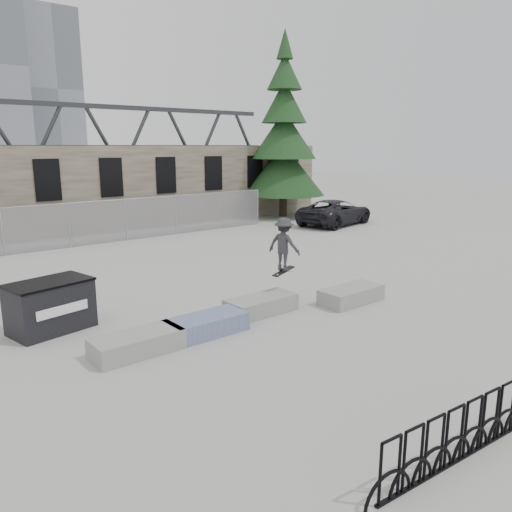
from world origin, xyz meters
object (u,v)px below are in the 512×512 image
(bike_rack, at_px, (473,428))
(suv, at_px, (336,212))
(dumpster, at_px, (50,306))
(planter_center_right, at_px, (261,304))
(planter_far_left, at_px, (137,343))
(spruce_tree, at_px, (284,144))
(planter_center_left, at_px, (206,324))
(planter_offset, at_px, (351,294))
(skateboarder, at_px, (284,244))

(bike_rack, distance_m, suv, 22.24)
(bike_rack, height_order, suv, suv)
(suv, bearing_deg, dumpster, 100.17)
(planter_center_right, distance_m, dumpster, 5.40)
(planter_far_left, relative_size, spruce_tree, 0.17)
(planter_center_left, distance_m, suv, 18.28)
(planter_center_left, xyz_separation_m, dumpster, (-2.84, 2.64, 0.39))
(planter_offset, distance_m, suv, 14.93)
(suv, bearing_deg, planter_far_left, 108.38)
(spruce_tree, relative_size, suv, 2.18)
(suv, distance_m, skateboarder, 15.53)
(planter_center_right, height_order, suv, suv)
(planter_far_left, height_order, spruce_tree, spruce_tree)
(planter_center_right, relative_size, bike_rack, 0.45)
(dumpster, xyz_separation_m, skateboarder, (5.85, -2.12, 1.14))
(planter_center_left, height_order, suv, suv)
(planter_center_right, relative_size, spruce_tree, 0.17)
(spruce_tree, distance_m, suv, 6.01)
(planter_center_left, distance_m, planter_offset, 4.72)
(spruce_tree, xyz_separation_m, suv, (-0.07, -4.61, -3.86))
(bike_rack, bearing_deg, planter_center_left, 92.79)
(spruce_tree, bearing_deg, planter_far_left, -140.57)
(planter_far_left, distance_m, planter_offset, 6.55)
(planter_far_left, relative_size, planter_center_right, 1.00)
(planter_offset, xyz_separation_m, suv, (10.81, 10.29, 0.48))
(planter_center_right, xyz_separation_m, skateboarder, (0.97, 0.16, 1.53))
(planter_offset, bearing_deg, dumpster, 156.70)
(skateboarder, bearing_deg, suv, -71.54)
(planter_center_left, relative_size, planter_offset, 1.00)
(dumpster, distance_m, skateboarder, 6.33)
(planter_center_left, xyz_separation_m, planter_center_right, (2.04, 0.35, 0.00))
(planter_far_left, distance_m, planter_center_left, 1.84)
(spruce_tree, bearing_deg, bike_rack, -126.16)
(planter_center_right, relative_size, dumpster, 0.95)
(planter_far_left, bearing_deg, planter_offset, -5.13)
(dumpster, bearing_deg, bike_rack, -82.23)
(planter_center_left, relative_size, spruce_tree, 0.17)
(planter_far_left, height_order, skateboarder, skateboarder)
(planter_offset, relative_size, suv, 0.38)
(spruce_tree, bearing_deg, dumpster, -147.65)
(planter_far_left, height_order, dumpster, dumpster)
(spruce_tree, bearing_deg, suv, -90.91)
(skateboarder, bearing_deg, planter_far_left, 78.41)
(planter_offset, bearing_deg, planter_center_left, 172.64)
(planter_center_left, bearing_deg, planter_far_left, -179.40)
(dumpster, height_order, spruce_tree, spruce_tree)
(skateboarder, bearing_deg, planter_center_right, 81.71)
(planter_offset, height_order, spruce_tree, spruce_tree)
(planter_center_left, relative_size, dumpster, 0.95)
(dumpster, height_order, skateboarder, skateboarder)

